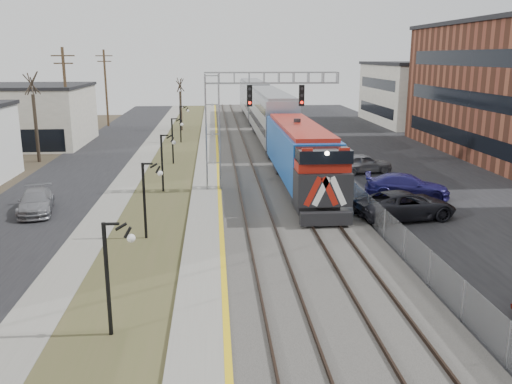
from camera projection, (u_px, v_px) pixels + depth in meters
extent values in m
cube|color=black|center=(77.00, 172.00, 43.79)|extent=(7.00, 120.00, 0.04)
cube|color=gray|center=(134.00, 171.00, 44.13)|extent=(2.00, 120.00, 0.08)
cube|color=#464927|center=(171.00, 171.00, 44.36)|extent=(4.00, 120.00, 0.06)
cube|color=gray|center=(207.00, 169.00, 44.56)|extent=(2.00, 120.00, 0.24)
cube|color=#595651|center=(268.00, 168.00, 44.95)|extent=(8.00, 120.00, 0.20)
cube|color=black|center=(409.00, 167.00, 45.87)|extent=(16.00, 120.00, 0.04)
cube|color=gold|center=(218.00, 168.00, 44.60)|extent=(0.24, 120.00, 0.01)
cube|color=#2D2119|center=(235.00, 167.00, 44.70)|extent=(0.08, 120.00, 0.15)
cube|color=#2D2119|center=(253.00, 167.00, 44.81)|extent=(0.08, 120.00, 0.15)
cube|color=#2D2119|center=(277.00, 166.00, 44.96)|extent=(0.08, 120.00, 0.15)
cube|color=#2D2119|center=(295.00, 166.00, 45.07)|extent=(0.08, 120.00, 0.15)
cube|color=#144EA9|center=(301.00, 157.00, 37.03)|extent=(3.00, 17.00, 4.25)
cube|color=black|center=(326.00, 218.00, 29.05)|extent=(2.80, 0.50, 0.70)
cube|color=#A6A8B0|center=(270.00, 117.00, 56.52)|extent=(3.00, 22.00, 5.33)
cube|color=#A6A8B0|center=(254.00, 100.00, 78.57)|extent=(3.00, 22.00, 5.33)
cube|color=gray|center=(213.00, 134.00, 36.89)|extent=(1.00, 1.00, 8.00)
cube|color=gray|center=(271.00, 78.00, 36.27)|extent=(9.00, 0.80, 0.80)
cube|color=black|center=(250.00, 96.00, 36.01)|extent=(0.35, 0.25, 1.40)
cube|color=black|center=(302.00, 95.00, 36.27)|extent=(0.35, 0.25, 1.40)
cylinder|color=black|center=(107.00, 281.00, 17.77)|extent=(0.14, 0.14, 4.00)
cylinder|color=black|center=(144.00, 202.00, 27.44)|extent=(0.14, 0.14, 4.00)
cylinder|color=black|center=(162.00, 164.00, 37.11)|extent=(0.14, 0.14, 4.00)
cylinder|color=black|center=(173.00, 141.00, 46.78)|extent=(0.14, 0.14, 4.00)
cylinder|color=black|center=(180.00, 124.00, 58.38)|extent=(0.14, 0.14, 4.00)
cylinder|color=#4C3823|center=(66.00, 101.00, 52.02)|extent=(0.28, 0.28, 10.00)
cylinder|color=#4C3823|center=(106.00, 89.00, 71.36)|extent=(0.28, 0.28, 10.00)
cube|color=gray|center=(318.00, 159.00, 45.09)|extent=(0.04, 120.00, 1.60)
cube|color=beige|center=(17.00, 117.00, 56.85)|extent=(14.00, 12.00, 6.00)
cube|color=beige|center=(433.00, 94.00, 74.97)|extent=(16.00, 18.00, 8.00)
cylinder|color=#382D23|center=(36.00, 129.00, 47.57)|extent=(0.30, 0.30, 5.95)
cylinder|color=#382D23|center=(181.00, 111.00, 67.90)|extent=(0.30, 0.30, 4.90)
imported|color=black|center=(405.00, 206.00, 31.12)|extent=(6.25, 3.75, 1.62)
imported|color=navy|center=(407.00, 187.00, 35.69)|extent=(5.83, 3.45, 1.58)
imported|color=slate|center=(363.00, 164.00, 43.36)|extent=(4.89, 2.65, 1.58)
imported|color=gray|center=(36.00, 202.00, 32.35)|extent=(2.80, 4.92, 1.35)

